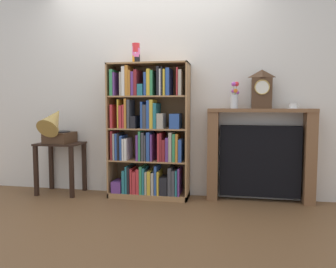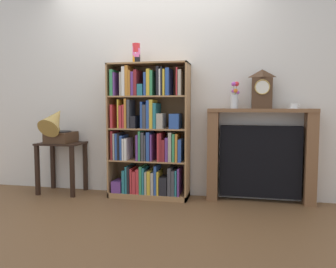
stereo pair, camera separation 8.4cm
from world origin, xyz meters
TOP-DOWN VIEW (x-y plane):
  - ground_plane at (0.00, 0.00)m, footprint 7.91×6.40m
  - wall_back at (0.08, 0.27)m, footprint 4.91×0.08m
  - bookshelf at (-0.01, 0.06)m, footprint 0.94×0.33m
  - cup_stack at (-0.15, 0.09)m, footprint 0.09×0.09m
  - side_table_left at (-1.11, 0.03)m, footprint 0.52×0.41m
  - gramophone at (-1.11, -0.06)m, footprint 0.29×0.53m
  - fireplace_mantel at (1.27, 0.14)m, footprint 1.17×0.22m
  - mantel_clock at (1.27, 0.12)m, footprint 0.22×0.13m
  - flower_vase at (0.98, 0.12)m, footprint 0.10×0.14m
  - teacup_with_saucer at (1.61, 0.13)m, footprint 0.13×0.13m

SIDE VIEW (x-z plane):
  - ground_plane at x=0.00m, z-range -0.02..0.00m
  - side_table_left at x=-1.11m, z-range 0.15..0.77m
  - fireplace_mantel at x=1.27m, z-range -0.01..1.04m
  - bookshelf at x=-0.01m, z-range -0.07..1.50m
  - gramophone at x=-1.11m, z-range 0.59..1.09m
  - teacup_with_saucer at x=1.61m, z-range 1.05..1.10m
  - flower_vase at x=0.98m, z-range 1.02..1.32m
  - mantel_clock at x=1.27m, z-range 1.05..1.48m
  - wall_back at x=0.08m, z-range 0.00..2.60m
  - cup_stack at x=-0.15m, z-range 1.57..1.80m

